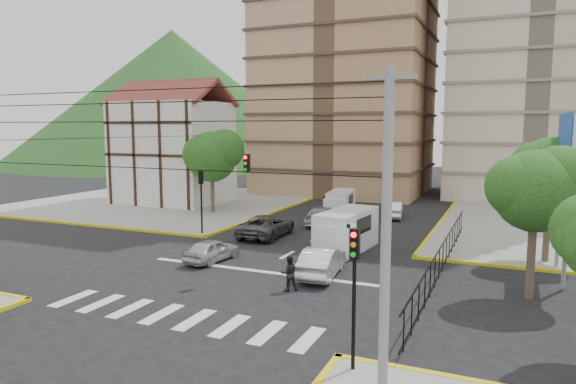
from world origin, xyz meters
The scene contains 24 objects.
ground centered at (0.00, 0.00, 0.00)m, with size 160.00×160.00×0.00m, color black.
sidewalk_nw centered at (-20.00, 20.00, 0.07)m, with size 26.00×26.00×0.15m, color gray.
crosswalk_stripes centered at (0.00, -6.00, 0.01)m, with size 12.00×2.40×0.01m, color silver.
stop_line centered at (0.00, 1.20, 0.01)m, with size 13.00×0.40×0.01m, color silver.
tudor_building centered at (-19.00, 20.00, 5.25)m, with size 10.80×8.05×12.23m.
distant_hill centered at (-55.00, 70.00, 14.00)m, with size 70.00×70.00×28.00m, color #25501A.
park_fence centered at (9.00, 4.50, 0.00)m, with size 0.10×22.50×1.66m, color black, non-canonical shape.
billboard centered at (14.45, 6.00, 6.00)m, with size 0.36×6.20×8.10m.
tree_park_a centered at (13.08, 2.01, 5.01)m, with size 4.41×3.60×6.83m.
tree_park_c centered at (14.09, 9.01, 5.34)m, with size 4.65×3.80×7.25m.
tree_tudor centered at (-11.90, 16.01, 5.22)m, with size 5.39×4.40×7.43m.
traffic_light_se centered at (7.80, -7.80, 3.11)m, with size 0.28×0.22×4.40m.
traffic_light_nw centered at (-7.80, 7.80, 3.11)m, with size 0.28×0.22×4.40m.
traffic_light_hanging centered at (0.00, -2.04, 5.90)m, with size 18.00×9.12×0.92m.
utility_pole_se centered at (9.00, -9.00, 4.77)m, with size 1.40×0.28×9.00m.
van_right_lane centered at (2.89, 7.26, 1.21)m, with size 2.72×5.73×2.49m.
van_left_lane centered at (-1.49, 19.91, 1.00)m, with size 2.26×4.76×2.07m.
car_silver_front_left centered at (-3.35, 1.96, 0.65)m, with size 1.53×3.80×1.29m, color silver.
car_white_front_right centered at (3.36, 1.72, 0.75)m, with size 1.60×4.58×1.51m, color silver.
car_grey_mid_left centered at (-3.39, 9.20, 0.77)m, with size 2.55×5.53×1.54m, color #515358.
car_silver_rear_left centered at (-1.27, 14.94, 0.72)m, with size 2.01×4.95×1.44m, color silver.
car_darkgrey_mid_right centered at (1.11, 15.60, 0.66)m, with size 1.56×3.87×1.32m, color #2A2A2D.
car_white_rear_right centered at (3.11, 20.16, 0.70)m, with size 1.48×4.26×1.40m, color white.
pedestrian_crosswalk centered at (2.79, -1.18, 0.84)m, with size 0.82×0.64×1.68m, color black.
Camera 1 is at (11.96, -22.40, 7.57)m, focal length 32.00 mm.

